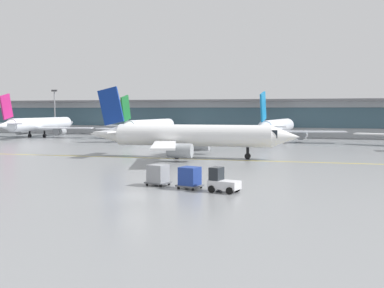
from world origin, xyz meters
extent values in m
plane|color=gray|center=(0.00, 0.00, 0.00)|extent=(400.00, 400.00, 0.00)
cube|color=yellow|center=(-4.75, 28.46, 0.00)|extent=(109.79, 7.54, 0.01)
cube|color=#B2B7BC|center=(0.00, 90.09, 4.50)|extent=(184.03, 8.00, 9.00)
cube|color=#385666|center=(0.00, 86.01, 4.95)|extent=(176.67, 0.16, 5.04)
cube|color=slate|center=(0.00, 88.59, 9.30)|extent=(191.40, 11.00, 0.60)
cylinder|color=silver|center=(-57.49, 67.59, 3.30)|extent=(3.56, 23.16, 3.21)
cone|color=silver|center=(-57.69, 81.07, 3.30)|extent=(3.11, 3.90, 3.05)
cube|color=black|center=(-57.65, 78.51, 3.71)|extent=(2.55, 2.93, 1.12)
cone|color=silver|center=(-57.27, 53.47, 3.30)|extent=(2.81, 5.18, 2.73)
cube|color=silver|center=(-65.67, 65.58, 2.42)|extent=(13.55, 6.38, 0.26)
cylinder|color=#999EA3|center=(-63.05, 67.04, 1.53)|extent=(2.03, 3.43, 1.98)
cube|color=silver|center=(-49.24, 65.83, 2.42)|extent=(13.53, 6.74, 0.26)
cylinder|color=#999EA3|center=(-51.91, 67.21, 1.53)|extent=(2.03, 3.43, 1.98)
cube|color=#B21E66|center=(-57.29, 54.49, 7.65)|extent=(0.41, 4.33, 6.05)
cube|color=silver|center=(-54.93, 54.91, 3.79)|extent=(4.76, 2.34, 0.23)
cylinder|color=black|center=(-57.61, 75.68, 0.85)|extent=(0.42, 0.42, 1.70)
cylinder|color=black|center=(-57.61, 75.68, 0.42)|extent=(0.53, 0.86, 0.85)
cylinder|color=black|center=(-59.63, 65.67, 0.85)|extent=(0.42, 0.42, 1.70)
cylinder|color=black|center=(-59.63, 65.67, 0.42)|extent=(0.53, 0.86, 0.85)
cylinder|color=black|center=(-55.29, 65.74, 0.85)|extent=(0.42, 0.42, 1.70)
cylinder|color=black|center=(-55.29, 65.74, 0.42)|extent=(0.53, 0.86, 0.85)
cylinder|color=silver|center=(-27.58, 68.33, 3.13)|extent=(3.77, 22.01, 3.04)
cone|color=silver|center=(-27.16, 81.11, 3.13)|extent=(3.01, 3.75, 2.89)
cube|color=black|center=(-27.24, 78.67, 3.52)|extent=(2.46, 2.82, 1.07)
cone|color=silver|center=(-28.02, 54.94, 3.13)|extent=(2.75, 4.95, 2.59)
cube|color=silver|center=(-35.43, 66.79, 2.30)|extent=(12.81, 6.59, 0.25)
cylinder|color=#999EA3|center=(-32.88, 68.05, 1.45)|extent=(1.99, 3.28, 1.88)
cube|color=silver|center=(-19.85, 66.28, 2.30)|extent=(12.86, 5.84, 0.25)
cylinder|color=#999EA3|center=(-22.32, 67.70, 1.45)|extent=(1.99, 3.28, 1.88)
cube|color=#19662D|center=(-27.99, 55.91, 7.25)|extent=(0.46, 4.11, 5.73)
cube|color=silver|center=(-30.22, 56.34, 3.59)|extent=(4.55, 2.30, 0.21)
cube|color=silver|center=(-25.74, 56.19, 3.59)|extent=(4.55, 2.30, 0.21)
cylinder|color=black|center=(-27.33, 76.00, 0.81)|extent=(0.39, 0.39, 1.61)
cylinder|color=black|center=(-27.33, 76.00, 0.40)|extent=(0.52, 0.82, 0.81)
cylinder|color=black|center=(-29.70, 66.60, 0.81)|extent=(0.39, 0.39, 1.61)
cylinder|color=black|center=(-29.70, 66.60, 0.40)|extent=(0.52, 0.82, 0.81)
cylinder|color=black|center=(-25.58, 66.47, 0.81)|extent=(0.39, 0.39, 1.61)
cylinder|color=black|center=(-25.58, 66.47, 0.40)|extent=(0.52, 0.82, 0.81)
cylinder|color=silver|center=(2.12, 68.93, 3.26)|extent=(4.88, 22.98, 3.17)
cone|color=silver|center=(3.12, 82.20, 3.26)|extent=(3.29, 4.02, 3.01)
cube|color=black|center=(2.93, 79.67, 3.66)|extent=(2.68, 3.03, 1.11)
cone|color=silver|center=(1.07, 55.04, 3.26)|extent=(3.07, 5.26, 2.69)
cube|color=silver|center=(-6.10, 67.69, 2.39)|extent=(13.26, 7.33, 0.26)
cylinder|color=#999EA3|center=(-3.40, 68.88, 1.51)|extent=(2.20, 3.49, 1.96)
cube|color=silver|center=(10.06, 66.47, 2.39)|extent=(13.38, 5.57, 0.26)
cylinder|color=#999EA3|center=(7.56, 68.06, 1.51)|extent=(2.20, 3.49, 1.96)
cube|color=#1472B2|center=(1.15, 56.05, 7.55)|extent=(0.66, 4.28, 5.96)
cube|color=silver|center=(-1.15, 56.60, 3.74)|extent=(4.81, 2.58, 0.22)
cube|color=silver|center=(3.50, 56.24, 3.74)|extent=(4.81, 2.58, 0.22)
cylinder|color=black|center=(2.72, 76.89, 0.84)|extent=(0.41, 0.41, 1.68)
cylinder|color=black|center=(2.72, 76.89, 0.42)|extent=(0.57, 0.87, 0.84)
cylinder|color=black|center=(-0.16, 67.24, 0.84)|extent=(0.41, 0.41, 1.68)
cylinder|color=black|center=(-0.16, 67.24, 0.42)|extent=(0.57, 0.87, 0.84)
cylinder|color=black|center=(4.11, 66.92, 0.84)|extent=(0.41, 0.41, 1.68)
cylinder|color=black|center=(4.11, 66.92, 0.42)|extent=(0.57, 0.87, 0.84)
cylinder|color=white|center=(-4.75, 30.46, 3.25)|extent=(22.91, 4.64, 3.16)
cone|color=white|center=(8.49, 31.33, 3.25)|extent=(3.98, 3.24, 3.00)
cube|color=black|center=(5.97, 31.16, 3.65)|extent=(3.00, 2.64, 1.11)
cone|color=white|center=(-18.63, 29.56, 3.25)|extent=(5.22, 3.01, 2.69)
cube|color=white|center=(-7.14, 38.41, 2.38)|extent=(5.68, 13.35, 0.26)
cylinder|color=#999EA3|center=(-5.57, 35.90, 1.51)|extent=(3.47, 2.17, 1.95)
cube|color=white|center=(-6.08, 22.27, 2.38)|extent=(7.20, 13.25, 0.26)
cylinder|color=#999EA3|center=(-4.86, 24.96, 1.51)|extent=(3.47, 2.17, 1.95)
cube|color=navy|center=(-17.62, 29.62, 7.53)|extent=(4.27, 0.61, 5.95)
cube|color=white|center=(-17.40, 31.96, 3.73)|extent=(2.53, 4.78, 0.22)
cube|color=white|center=(-17.09, 27.33, 3.73)|extent=(2.53, 4.78, 0.22)
cylinder|color=black|center=(3.19, 30.98, 0.84)|extent=(0.41, 0.41, 1.67)
cylinder|color=black|center=(3.19, 30.98, 0.42)|extent=(0.87, 0.56, 0.84)
cylinder|color=black|center=(-6.75, 32.47, 0.84)|extent=(0.41, 0.41, 1.67)
cylinder|color=black|center=(-6.75, 32.47, 0.42)|extent=(0.87, 0.56, 0.84)
cylinder|color=black|center=(-6.47, 28.21, 0.84)|extent=(0.41, 0.41, 1.67)
cylinder|color=black|center=(-6.47, 28.21, 0.42)|extent=(0.87, 0.56, 0.84)
cube|color=silver|center=(6.55, 4.06, 0.65)|extent=(2.85, 1.94, 0.70)
cube|color=#1E2328|center=(5.81, 4.23, 1.55)|extent=(1.15, 1.41, 1.10)
cylinder|color=black|center=(7.53, 4.55, 0.30)|extent=(0.63, 0.35, 0.60)
cylinder|color=black|center=(7.22, 3.19, 0.30)|extent=(0.63, 0.35, 0.60)
cylinder|color=black|center=(5.87, 4.93, 0.30)|extent=(0.63, 0.35, 0.60)
cylinder|color=black|center=(5.56, 3.57, 0.30)|extent=(0.63, 0.35, 0.60)
cube|color=#595B60|center=(3.20, 4.83, 0.28)|extent=(2.40, 2.03, 0.12)
cube|color=navy|center=(3.20, 4.83, 1.14)|extent=(1.89, 1.82, 1.60)
cylinder|color=black|center=(4.08, 5.34, 0.11)|extent=(0.24, 0.15, 0.22)
cylinder|color=black|center=(3.77, 3.98, 0.11)|extent=(0.24, 0.15, 0.22)
cylinder|color=black|center=(2.62, 5.67, 0.11)|extent=(0.24, 0.15, 0.22)
cylinder|color=black|center=(2.31, 4.31, 0.11)|extent=(0.24, 0.15, 0.22)
cube|color=#595B60|center=(-0.15, 5.59, 0.28)|extent=(2.40, 2.03, 0.12)
cube|color=gray|center=(-0.15, 5.59, 1.14)|extent=(1.89, 1.82, 1.60)
cylinder|color=black|center=(0.73, 6.11, 0.11)|extent=(0.24, 0.15, 0.22)
cylinder|color=black|center=(0.42, 4.74, 0.11)|extent=(0.24, 0.15, 0.22)
cylinder|color=black|center=(-0.73, 6.44, 0.11)|extent=(0.24, 0.15, 0.22)
cylinder|color=black|center=(-1.04, 5.07, 0.11)|extent=(0.24, 0.15, 0.22)
cylinder|color=gray|center=(-62.51, 80.89, 6.04)|extent=(0.36, 0.36, 12.07)
cube|color=#3F3F42|center=(-62.51, 80.89, 12.32)|extent=(1.80, 0.30, 0.50)
camera|label=1|loc=(16.21, -34.48, 7.06)|focal=44.00mm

